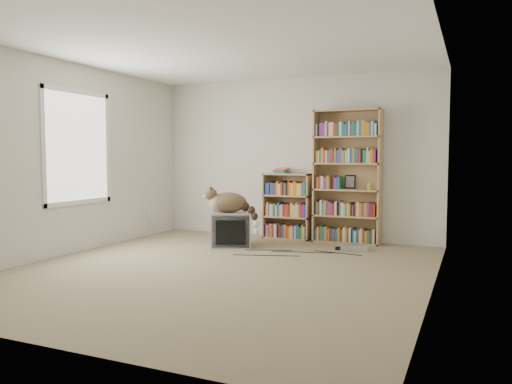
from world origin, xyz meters
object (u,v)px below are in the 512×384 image
at_px(bookcase_tall, 347,180).
at_px(bookcase_short, 288,208).
at_px(crt_tv, 231,229).
at_px(dvd_player, 352,247).
at_px(cat, 232,205).

distance_m(bookcase_tall, bookcase_short, 1.04).
relative_size(crt_tv, bookcase_tall, 0.37).
xyz_separation_m(bookcase_tall, bookcase_short, (-0.93, -0.00, -0.45)).
relative_size(bookcase_tall, bookcase_short, 1.93).
relative_size(crt_tv, dvd_player, 1.98).
height_order(cat, dvd_player, cat).
relative_size(crt_tv, bookcase_short, 0.71).
height_order(crt_tv, bookcase_short, bookcase_short).
height_order(bookcase_tall, bookcase_short, bookcase_tall).
bearing_deg(bookcase_short, dvd_player, -26.79).
xyz_separation_m(crt_tv, bookcase_short, (0.51, 0.95, 0.23)).
relative_size(cat, bookcase_short, 0.86).
relative_size(bookcase_short, dvd_player, 2.81).
xyz_separation_m(cat, bookcase_tall, (1.41, 0.99, 0.34)).
height_order(crt_tv, bookcase_tall, bookcase_tall).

